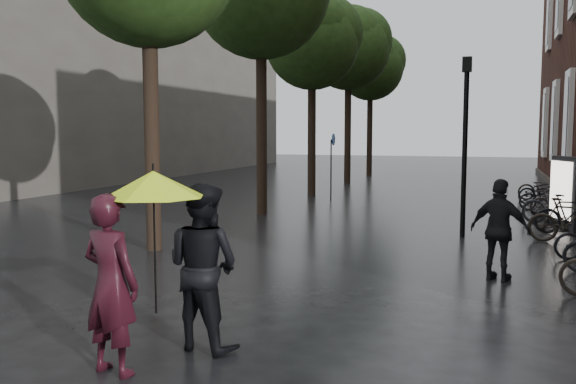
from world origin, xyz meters
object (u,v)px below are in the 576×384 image
at_px(parked_bicycles, 563,210).
at_px(ad_lightbox, 566,192).
at_px(person_black, 203,266).
at_px(lamp_post, 465,129).
at_px(person_burgundy, 111,284).
at_px(pedestrian_walking, 500,230).

bearing_deg(parked_bicycles, ad_lightbox, 5.20).
height_order(person_black, ad_lightbox, person_black).
height_order(person_black, lamp_post, lamp_post).
bearing_deg(person_burgundy, pedestrian_walking, -114.83).
height_order(ad_lightbox, lamp_post, lamp_post).
distance_m(ad_lightbox, lamp_post, 3.78).
bearing_deg(parked_bicycles, pedestrian_walking, -104.38).
height_order(parked_bicycles, lamp_post, lamp_post).
bearing_deg(pedestrian_walking, ad_lightbox, -82.96).
xyz_separation_m(person_burgundy, lamp_post, (3.13, 9.82, 1.65)).
distance_m(person_burgundy, pedestrian_walking, 6.75).
distance_m(pedestrian_walking, ad_lightbox, 6.83).
relative_size(parked_bicycles, ad_lightbox, 7.93).
xyz_separation_m(pedestrian_walking, ad_lightbox, (1.74, 6.60, 0.07)).
height_order(person_burgundy, pedestrian_walking, person_burgundy).
relative_size(person_black, pedestrian_walking, 1.11).
height_order(person_burgundy, ad_lightbox, person_burgundy).
height_order(person_black, pedestrian_walking, person_black).
bearing_deg(person_black, lamp_post, -94.62).
relative_size(pedestrian_walking, parked_bicycles, 0.12).
bearing_deg(person_black, parked_bicycles, -102.79).
xyz_separation_m(parked_bicycles, ad_lightbox, (0.05, 0.00, 0.48)).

